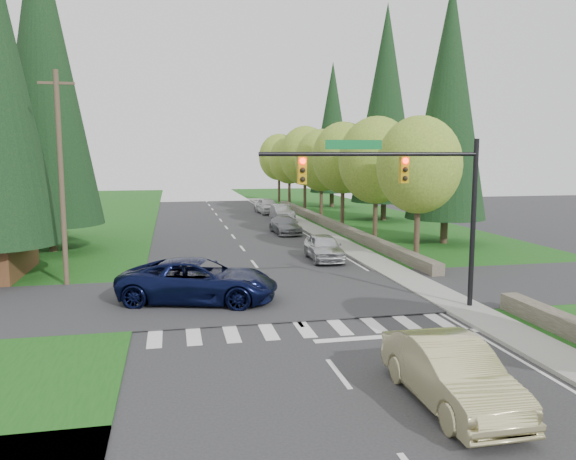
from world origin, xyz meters
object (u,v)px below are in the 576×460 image
object	(u,v)px
parked_car_b	(285,225)
parked_car_c	(282,213)
suv_navy	(199,281)
parked_car_e	(265,207)
parked_car_d	(267,206)
sedan_champagne	(451,373)
parked_car_a	(324,247)

from	to	relation	value
parked_car_b	parked_car_c	xyz separation A→B (m)	(1.40, 8.30, 0.12)
suv_navy	parked_car_e	xyz separation A→B (m)	(8.76, 35.79, -0.30)
suv_navy	parked_car_d	distance (m)	36.04
sedan_champagne	parked_car_a	size ratio (longest dim) A/B	1.10
sedan_champagne	parked_car_b	distance (m)	30.84
parked_car_e	sedan_champagne	bearing A→B (deg)	-99.89
parked_car_a	parked_car_c	world-z (taller)	parked_car_c
parked_car_d	parked_car_a	bearing A→B (deg)	-94.66
sedan_champagne	suv_navy	world-z (taller)	suv_navy
parked_car_e	parked_car_c	bearing A→B (deg)	-93.71
sedan_champagne	parked_car_c	distance (m)	39.23
sedan_champagne	parked_car_e	xyz separation A→B (m)	(3.13, 46.98, -0.20)
suv_navy	parked_car_e	size ratio (longest dim) A/B	1.55
parked_car_c	parked_car_b	bearing A→B (deg)	-99.15
suv_navy	parked_car_e	distance (m)	36.85
parked_car_d	suv_navy	bearing A→B (deg)	-106.37
parked_car_b	parked_car_d	bearing A→B (deg)	83.32
parked_car_a	parked_car_d	xyz separation A→B (m)	(1.19, 26.83, 0.06)
sedan_champagne	parked_car_b	xyz separation A→B (m)	(2.06, 30.77, -0.15)
sedan_champagne	parked_car_a	xyz separation A→B (m)	(2.06, 19.30, -0.05)
parked_car_a	parked_car_d	size ratio (longest dim) A/B	0.93
suv_navy	parked_car_a	world-z (taller)	suv_navy
parked_car_a	parked_car_e	xyz separation A→B (m)	(1.07, 27.68, -0.15)
sedan_champagne	parked_car_b	world-z (taller)	sedan_champagne
sedan_champagne	parked_car_e	world-z (taller)	sedan_champagne
sedan_champagne	parked_car_a	distance (m)	19.41
parked_car_e	parked_car_a	bearing A→B (deg)	-98.30
parked_car_c	parked_car_d	xyz separation A→B (m)	(-0.21, 7.05, 0.04)
suv_navy	parked_car_a	size ratio (longest dim) A/B	1.46
sedan_champagne	suv_navy	bearing A→B (deg)	116.31
parked_car_e	parked_car_b	bearing A→B (deg)	-99.86
suv_navy	parked_car_e	world-z (taller)	suv_navy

